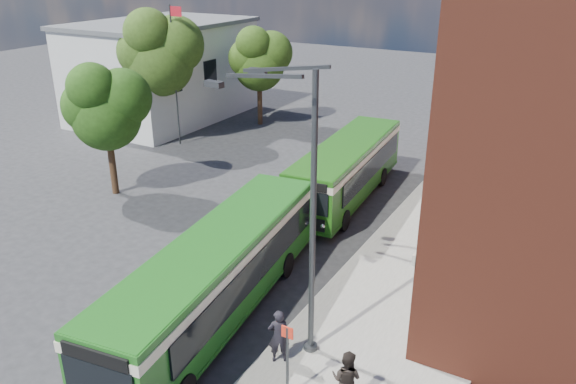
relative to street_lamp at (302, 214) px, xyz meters
The scene contains 14 objects.
ground 7.10m from the street_lamp, 157.54° to the left, with size 120.00×120.00×0.00m, color #28282A.
pavement 11.27m from the street_lamp, 77.80° to the left, with size 6.00×48.00×0.15m, color gray.
kerb_line 11.12m from the street_lamp, 95.07° to the left, with size 0.12×48.00×0.01m, color beige.
white_building 30.38m from the street_lamp, 138.79° to the left, with size 9.40×13.40×7.30m.
flagpole 22.89m from the street_lamp, 139.05° to the left, with size 0.95×0.10×9.00m.
street_lamp is the anchor object (origin of this frame).
bus_stop_sign 4.02m from the street_lamp, 70.87° to the right, with size 0.35×0.08×2.52m.
bus_front 4.50m from the street_lamp, behind, with size 4.06×12.46×3.02m.
bus_rear 12.88m from the street_lamp, 107.41° to the left, with size 3.34×11.04×3.02m.
pedestrian_a 3.87m from the street_lamp, 103.74° to the right, with size 0.66×0.43×1.80m, color black.
pedestrian_b 4.72m from the street_lamp, 35.99° to the right, with size 0.87×0.68×1.79m, color black.
tree_left 16.13m from the street_lamp, 156.06° to the left, with size 4.16×3.96×7.03m.
tree_mid 24.11m from the street_lamp, 140.91° to the left, with size 5.23×4.97×8.83m.
tree_right 26.54m from the street_lamp, 124.84° to the left, with size 4.31×4.10×7.28m.
Camera 1 is at (11.74, -15.02, 11.64)m, focal length 35.00 mm.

